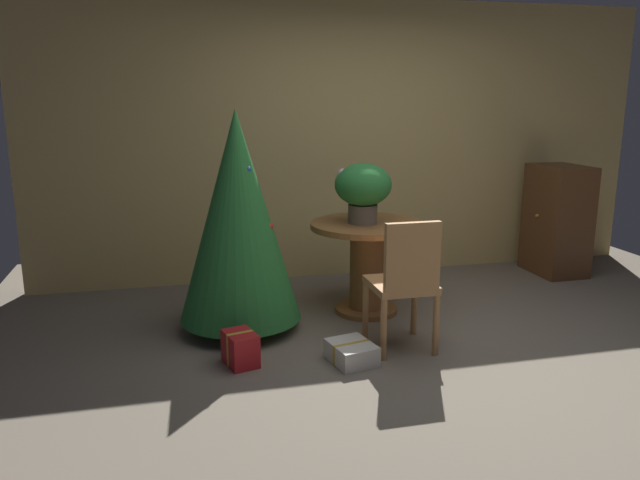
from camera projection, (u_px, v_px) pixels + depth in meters
ground_plane at (443, 361)px, 4.11m from camera, size 6.60×6.60×0.00m
back_wall_panel at (350, 141)px, 5.90m from camera, size 6.00×0.10×2.60m
round_dining_table at (367, 256)px, 4.95m from camera, size 0.91×0.91×0.74m
flower_vase at (363, 188)px, 4.80m from camera, size 0.45×0.45×0.47m
wooden_chair_near at (405, 279)px, 4.16m from camera, size 0.42×0.43×0.93m
holiday_tree at (238, 217)px, 4.48m from camera, size 0.90×0.90×1.64m
gift_box_red at (240, 349)px, 4.03m from camera, size 0.24×0.29×0.22m
gift_box_cream at (352, 352)px, 4.08m from camera, size 0.32×0.37×0.13m
wooden_cabinet at (557, 220)px, 6.05m from camera, size 0.46×0.60×1.07m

